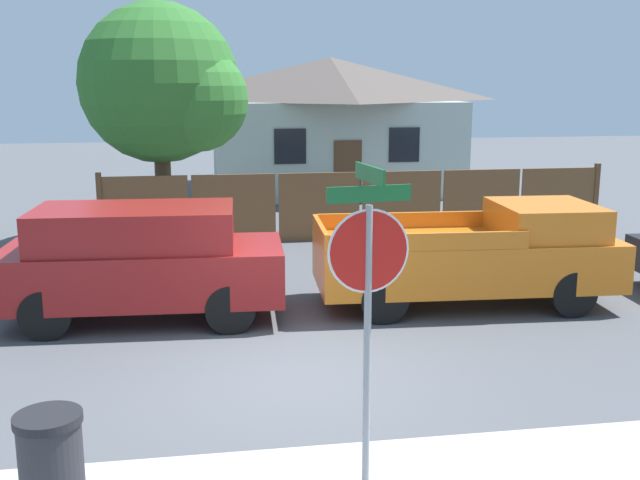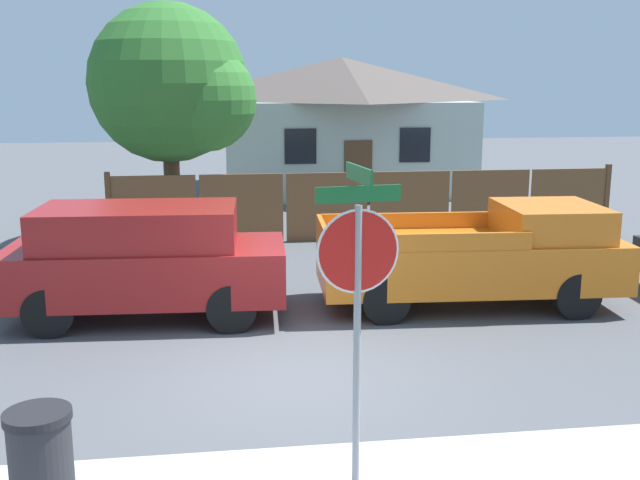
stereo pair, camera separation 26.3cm
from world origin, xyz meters
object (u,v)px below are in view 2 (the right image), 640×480
oak_tree (176,87)px  stop_sign (358,276)px  house (341,122)px  orange_pickup (480,256)px  trash_bin (41,465)px  red_suv (145,258)px

oak_tree → stop_sign: oak_tree is taller
house → orange_pickup: 14.64m
trash_bin → orange_pickup: bearing=43.6°
red_suv → trash_bin: red_suv is taller
house → red_suv: 15.66m
house → oak_tree: 9.56m
house → oak_tree: oak_tree is taller
house → orange_pickup: size_ratio=1.69×
orange_pickup → trash_bin: (-6.07, -5.77, -0.36)m
red_suv → stop_sign: size_ratio=1.47×
oak_tree → stop_sign: bearing=-79.8°
oak_tree → orange_pickup: 9.10m
stop_sign → red_suv: bearing=106.8°
orange_pickup → stop_sign: size_ratio=1.68×
red_suv → oak_tree: bearing=90.8°
red_suv → trash_bin: bearing=-90.9°
oak_tree → house: bearing=55.4°
oak_tree → stop_sign: 12.62m
red_suv → orange_pickup: 5.67m
house → red_suv: (-5.63, -14.55, -1.39)m
oak_tree → stop_sign: (2.21, -12.32, -1.61)m
stop_sign → house: bearing=74.0°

